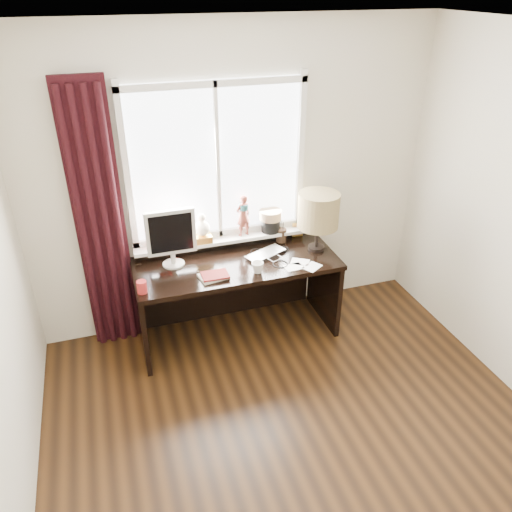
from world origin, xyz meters
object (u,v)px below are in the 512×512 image
object	(u,v)px
laptop	(266,254)
red_cup	(142,287)
mug	(258,267)
monitor	(171,235)
desk	(234,281)
table_lamp	(318,211)

from	to	relation	value
laptop	red_cup	distance (m)	1.10
mug	monitor	size ratio (longest dim) A/B	0.20
laptop	desk	size ratio (longest dim) A/B	0.21
laptop	red_cup	size ratio (longest dim) A/B	3.65
mug	monitor	world-z (taller)	monitor
desk	monitor	size ratio (longest dim) A/B	3.47
laptop	table_lamp	world-z (taller)	table_lamp
table_lamp	laptop	bearing A→B (deg)	176.13
laptop	monitor	bearing A→B (deg)	150.25
red_cup	table_lamp	distance (m)	1.57
laptop	monitor	xyz separation A→B (m)	(-0.77, 0.08, 0.26)
mug	laptop	bearing A→B (deg)	58.30
table_lamp	monitor	bearing A→B (deg)	174.80
mug	desk	bearing A→B (deg)	110.34
monitor	red_cup	bearing A→B (deg)	-130.72
laptop	desk	distance (m)	0.38
desk	monitor	distance (m)	0.73
red_cup	desk	xyz separation A→B (m)	(0.80, 0.33, -0.29)
laptop	table_lamp	size ratio (longest dim) A/B	0.69
desk	table_lamp	xyz separation A→B (m)	(0.72, -0.10, 0.61)
red_cup	desk	distance (m)	0.91
monitor	table_lamp	size ratio (longest dim) A/B	0.94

